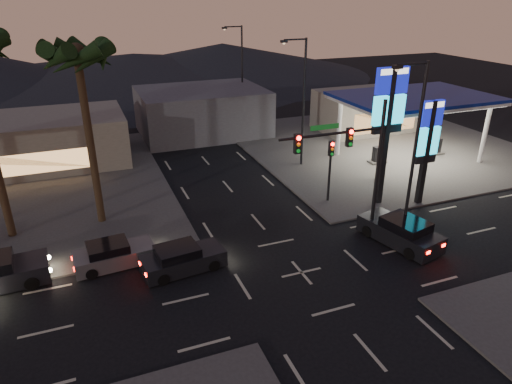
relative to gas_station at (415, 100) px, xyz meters
name	(u,v)px	position (x,y,z in m)	size (l,w,h in m)	color
ground	(301,273)	(-16.00, -12.00, -5.08)	(140.00, 140.00, 0.00)	black
corner_lot_ne	(378,145)	(0.00, 4.00, -5.02)	(24.00, 24.00, 0.12)	#47443F
gas_station	(415,100)	(0.00, 0.00, 0.00)	(12.20, 8.20, 5.47)	silver
convenience_store	(368,111)	(2.00, 9.00, -3.08)	(10.00, 6.00, 4.00)	#726B5B
pylon_sign_tall	(389,110)	(-7.50, -6.50, 1.31)	(2.20, 0.35, 9.00)	black
pylon_sign_short	(428,137)	(-5.00, -7.50, -0.42)	(1.60, 0.35, 7.00)	black
traffic_signal_mast	(352,155)	(-12.24, -10.01, 0.15)	(6.10, 0.39, 8.00)	black
pedestal_signal	(330,161)	(-10.50, -5.02, -2.16)	(0.32, 0.39, 4.30)	black
streetlight_near	(413,145)	(-9.21, -11.00, 0.64)	(2.14, 0.25, 10.00)	black
streetlight_mid	(301,96)	(-9.21, 2.00, 0.64)	(2.14, 0.25, 10.00)	black
streetlight_far	(240,69)	(-9.21, 16.00, 0.64)	(2.14, 0.25, 10.00)	black
palm_a	(79,66)	(-25.00, -2.50, 4.35)	(4.41, 4.41, 10.86)	black
building_far_west	(21,143)	(-30.00, 10.00, -3.08)	(16.00, 8.00, 4.00)	#726B5B
building_far_mid	(202,112)	(-14.00, 14.00, -2.88)	(12.00, 9.00, 4.40)	#4C4C51
hill_right	(223,59)	(-1.00, 48.00, -2.58)	(50.00, 50.00, 5.00)	black
hill_center	(134,66)	(-16.00, 48.00, -3.08)	(60.00, 60.00, 4.00)	black
car_lane_a_front	(182,259)	(-21.56, -9.53, -4.43)	(4.42, 2.20, 1.40)	black
car_lane_b_front	(113,255)	(-24.79, -7.80, -4.45)	(4.25, 2.02, 1.35)	#5D5D60
suv_station	(401,232)	(-9.48, -11.39, -4.35)	(2.99, 5.03, 1.58)	black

